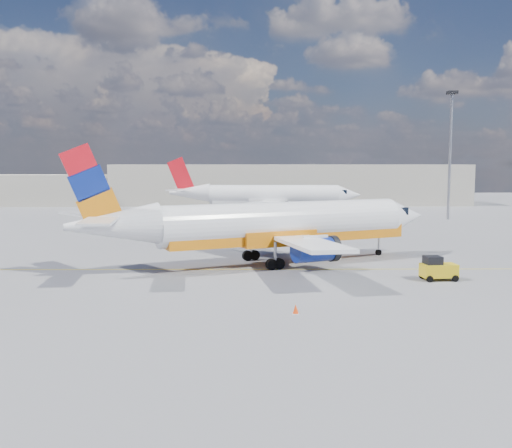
{
  "coord_description": "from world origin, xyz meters",
  "views": [
    {
      "loc": [
        -2.74,
        -40.49,
        8.14
      ],
      "look_at": [
        -2.36,
        3.36,
        3.5
      ],
      "focal_mm": 40.0,
      "sensor_mm": 36.0,
      "label": 1
    }
  ],
  "objects_px": {
    "second_jet": "(267,196)",
    "traffic_cone": "(296,309)",
    "main_jet": "(273,225)",
    "gse_tug": "(438,269)"
  },
  "relations": [
    {
      "from": "main_jet",
      "to": "second_jet",
      "type": "xyz_separation_m",
      "value": [
        0.84,
        43.69,
        -0.14
      ]
    },
    {
      "from": "second_jet",
      "to": "traffic_cone",
      "type": "xyz_separation_m",
      "value": [
        -0.17,
        -59.3,
        -2.82
      ]
    },
    {
      "from": "second_jet",
      "to": "main_jet",
      "type": "bearing_deg",
      "value": -90.06
    },
    {
      "from": "second_jet",
      "to": "traffic_cone",
      "type": "relative_size",
      "value": 56.55
    },
    {
      "from": "second_jet",
      "to": "traffic_cone",
      "type": "distance_m",
      "value": 59.36
    },
    {
      "from": "main_jet",
      "to": "second_jet",
      "type": "bearing_deg",
      "value": 64.75
    },
    {
      "from": "traffic_cone",
      "to": "second_jet",
      "type": "bearing_deg",
      "value": 89.84
    },
    {
      "from": "gse_tug",
      "to": "second_jet",
      "type": "bearing_deg",
      "value": 95.81
    },
    {
      "from": "main_jet",
      "to": "second_jet",
      "type": "distance_m",
      "value": 43.7
    },
    {
      "from": "main_jet",
      "to": "second_jet",
      "type": "height_order",
      "value": "main_jet"
    }
  ]
}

